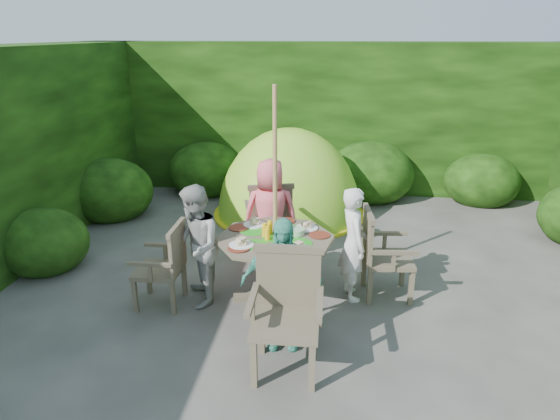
# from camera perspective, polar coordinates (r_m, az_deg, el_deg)

# --- Properties ---
(ground) EXTENTS (60.00, 60.00, 0.00)m
(ground) POSITION_cam_1_polar(r_m,az_deg,el_deg) (5.49, 5.37, -9.24)
(ground) COLOR #42403B
(ground) RESTS_ON ground
(hedge_enclosure) EXTENTS (9.00, 9.00, 2.50)m
(hedge_enclosure) POSITION_cam_1_polar(r_m,az_deg,el_deg) (6.30, 6.12, 6.75)
(hedge_enclosure) COLOR black
(hedge_enclosure) RESTS_ON ground
(patio_table) EXTENTS (1.43, 1.43, 0.84)m
(patio_table) POSITION_cam_1_polar(r_m,az_deg,el_deg) (5.06, -0.50, -4.25)
(patio_table) COLOR #494030
(patio_table) RESTS_ON ground
(parasol_pole) EXTENTS (0.05, 0.05, 2.20)m
(parasol_pole) POSITION_cam_1_polar(r_m,az_deg,el_deg) (4.88, -0.56, 1.20)
(parasol_pole) COLOR olive
(parasol_pole) RESTS_ON ground
(garden_chair_right) EXTENTS (0.54, 0.59, 0.91)m
(garden_chair_right) POSITION_cam_1_polar(r_m,az_deg,el_deg) (5.29, 11.46, -4.83)
(garden_chair_right) COLOR #494030
(garden_chair_right) RESTS_ON ground
(garden_chair_left) EXTENTS (0.46, 0.51, 0.84)m
(garden_chair_left) POSITION_cam_1_polar(r_m,az_deg,el_deg) (5.16, -12.96, -6.08)
(garden_chair_left) COLOR #494030
(garden_chair_left) RESTS_ON ground
(garden_chair_back) EXTENTS (0.67, 0.62, 0.93)m
(garden_chair_back) POSITION_cam_1_polar(r_m,az_deg,el_deg) (6.11, -1.20, -0.92)
(garden_chair_back) COLOR #494030
(garden_chair_back) RESTS_ON ground
(garden_chair_front) EXTENTS (0.60, 0.53, 0.98)m
(garden_chair_front) POSITION_cam_1_polar(r_m,az_deg,el_deg) (4.12, 0.75, -11.31)
(garden_chair_front) COLOR #494030
(garden_chair_front) RESTS_ON ground
(child_right) EXTENTS (0.40, 0.50, 1.20)m
(child_right) POSITION_cam_1_polar(r_m,az_deg,el_deg) (5.17, 8.36, -3.85)
(child_right) COLOR silver
(child_right) RESTS_ON ground
(child_left) EXTENTS (0.65, 0.73, 1.25)m
(child_left) POSITION_cam_1_polar(r_m,az_deg,el_deg) (5.06, -9.64, -4.14)
(child_left) COLOR #A0A19C
(child_left) RESTS_ON ground
(child_back) EXTENTS (0.69, 0.50, 1.31)m
(child_back) POSITION_cam_1_polar(r_m,az_deg,el_deg) (5.78, -1.09, -0.49)
(child_back) COLOR #F1636E
(child_back) RESTS_ON ground
(child_front) EXTENTS (0.73, 0.36, 1.21)m
(child_front) POSITION_cam_1_polar(r_m,az_deg,el_deg) (4.34, 0.19, -8.38)
(child_front) COLOR #4CB398
(child_front) RESTS_ON ground
(dome_tent) EXTENTS (2.32, 2.32, 2.65)m
(dome_tent) POSITION_cam_1_polar(r_m,az_deg,el_deg) (7.70, 1.04, -0.44)
(dome_tent) COLOR #8EDB2A
(dome_tent) RESTS_ON ground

